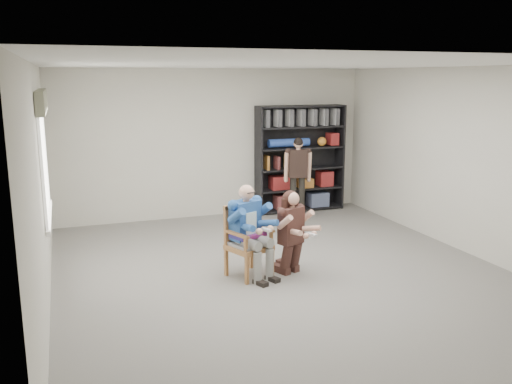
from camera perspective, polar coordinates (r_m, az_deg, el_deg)
name	(u,v)px	position (r m, az deg, el deg)	size (l,w,h in m)	color
room_shell	(286,174)	(7.11, 3.16, 1.93)	(6.00, 7.00, 2.80)	beige
floor	(285,275)	(7.48, 3.04, -8.69)	(6.00, 7.00, 0.01)	slate
window_left	(45,157)	(7.51, -21.30, 3.44)	(0.16, 2.00, 1.75)	silver
armchair	(249,241)	(7.28, -0.74, -5.22)	(0.56, 0.55, 0.97)	#95613B
seated_man	(249,231)	(7.23, -0.74, -4.12)	(0.55, 0.76, 1.27)	navy
kneeling_woman	(292,233)	(7.35, 3.86, -4.33)	(0.49, 0.78, 1.16)	#38221E
bookshelf	(300,159)	(10.80, 4.67, 3.51)	(1.80, 0.38, 2.10)	black
standing_man	(298,179)	(10.13, 4.41, 1.39)	(0.48, 0.27, 1.56)	black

